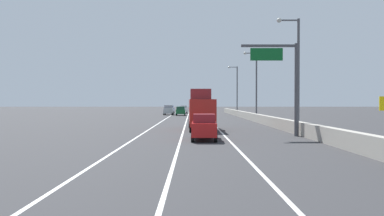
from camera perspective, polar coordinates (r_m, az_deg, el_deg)
name	(u,v)px	position (r m, az deg, el deg)	size (l,w,h in m)	color
ground_plane	(197,118)	(66.20, 0.77, -1.49)	(320.00, 320.00, 0.00)	#2D2D30
lane_stripe_left	(162,120)	(57.36, -4.57, -1.86)	(0.16, 130.00, 0.00)	silver
lane_stripe_center	(185,120)	(57.21, -1.07, -1.86)	(0.16, 130.00, 0.00)	silver
lane_stripe_right	(208,120)	(57.26, 2.43, -1.86)	(0.16, 130.00, 0.00)	silver
jersey_barrier_right	(271,122)	(43.15, 11.89, -2.05)	(0.60, 120.00, 1.10)	#9E998E
overhead_sign_gantry	(286,78)	(31.37, 14.05, 4.47)	(4.68, 0.36, 7.50)	#47474C
speed_advisory_sign	(384,126)	(17.80, 27.08, -2.41)	(0.60, 0.11, 3.00)	#4C4C51
lamp_post_right_second	(294,67)	(36.35, 15.20, 6.04)	(2.14, 0.44, 10.56)	#4C4C51
lamp_post_right_third	(253,81)	(59.15, 9.26, 4.06)	(2.14, 0.44, 10.56)	#4C4C51
lamp_post_right_fourth	(234,87)	(82.22, 6.44, 3.18)	(2.14, 0.44, 10.56)	#4C4C51
car_red_0	(202,127)	(27.47, 1.60, -2.88)	(1.92, 4.47, 1.90)	red
car_green_1	(179,111)	(77.80, -1.98, -0.45)	(1.95, 4.12, 1.85)	#196033
car_white_2	(182,109)	(93.18, -1.54, -0.20)	(1.81, 4.61, 1.94)	white
car_blue_3	(168,109)	(93.97, -3.58, -0.21)	(1.95, 4.29, 1.87)	#1E389E
car_black_4	(193,111)	(74.72, 0.12, -0.49)	(1.97, 4.07, 1.90)	black
car_silver_5	(167,110)	(81.34, -3.81, -0.31)	(2.05, 4.27, 2.11)	#B7B7BC
box_truck	(200,111)	(37.46, 1.16, -0.45)	(2.59, 7.81, 4.12)	#A51E19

